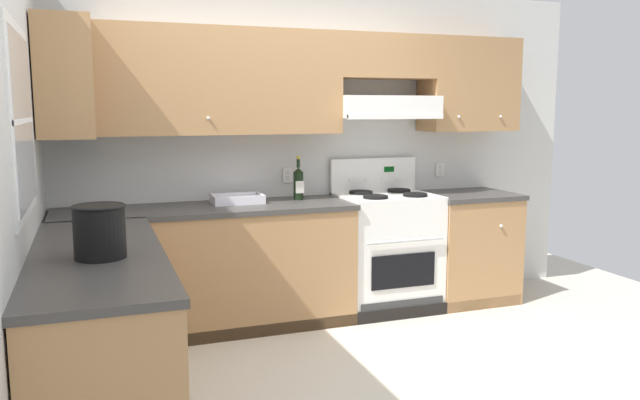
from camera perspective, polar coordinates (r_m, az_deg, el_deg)
name	(u,v)px	position (r m, az deg, el deg)	size (l,w,h in m)	color
ground_plane	(331,388)	(3.85, 1.02, -16.50)	(7.04, 7.04, 0.00)	beige
wall_back	(310,125)	(5.07, -0.90, 6.76)	(4.68, 0.57, 2.55)	silver
wall_left	(18,162)	(3.52, -25.41, 3.08)	(0.47, 4.00, 2.55)	silver
counter_back_run	(282,263)	(4.84, -3.43, -5.64)	(3.60, 0.65, 0.91)	#A87A4C
counter_left_run	(102,340)	(3.46, -18.97, -11.80)	(0.63, 1.91, 0.91)	#A87A4C
stove	(387,250)	(5.15, 5.98, -4.49)	(0.76, 0.62, 1.20)	white
wine_bottle	(298,183)	(4.89, -1.95, 1.57)	(0.08, 0.08, 0.34)	black
bowl	(237,200)	(4.76, -7.43, -0.03)	(0.37, 0.25, 0.07)	silver
bucket	(100,230)	(3.16, -19.15, -2.59)	(0.25, 0.25, 0.25)	black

